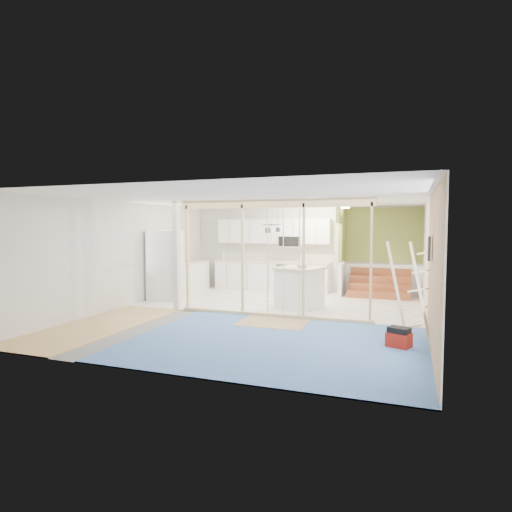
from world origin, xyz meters
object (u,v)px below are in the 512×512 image
(island, at_px, (300,287))
(ladder, at_px, (411,290))
(fridge, at_px, (166,265))
(toolbox, at_px, (399,338))

(island, bearing_deg, ladder, -26.64)
(fridge, relative_size, island, 1.50)
(island, distance_m, ladder, 3.46)
(toolbox, bearing_deg, ladder, 94.63)
(fridge, distance_m, toolbox, 6.73)
(ladder, bearing_deg, fridge, 153.22)
(island, bearing_deg, fridge, -163.00)
(island, height_order, toolbox, island)
(fridge, xyz_separation_m, island, (3.71, 0.14, -0.44))
(fridge, relative_size, toolbox, 4.29)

